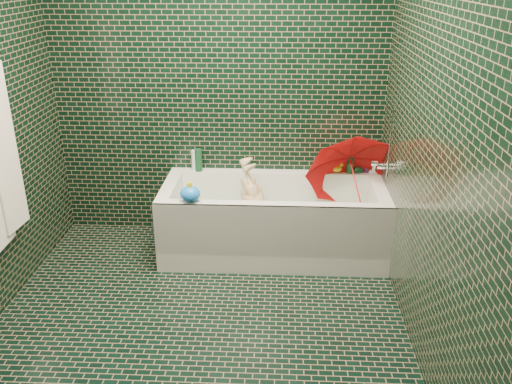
{
  "coord_description": "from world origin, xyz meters",
  "views": [
    {
      "loc": [
        0.5,
        -2.78,
        2.1
      ],
      "look_at": [
        0.32,
        0.82,
        0.58
      ],
      "focal_mm": 38.0,
      "sensor_mm": 36.0,
      "label": 1
    }
  ],
  "objects_px": {
    "child": "(260,214)",
    "umbrella": "(356,183)",
    "rubber_duck": "(337,168)",
    "bathtub": "(273,227)",
    "bath_toy": "(190,194)"
  },
  "relations": [
    {
      "from": "rubber_duck",
      "to": "umbrella",
      "type": "bearing_deg",
      "value": -69.11
    },
    {
      "from": "bathtub",
      "to": "child",
      "type": "relative_size",
      "value": 1.94
    },
    {
      "from": "child",
      "to": "rubber_duck",
      "type": "distance_m",
      "value": 0.74
    },
    {
      "from": "child",
      "to": "umbrella",
      "type": "height_order",
      "value": "umbrella"
    },
    {
      "from": "child",
      "to": "rubber_duck",
      "type": "height_order",
      "value": "rubber_duck"
    },
    {
      "from": "umbrella",
      "to": "bath_toy",
      "type": "bearing_deg",
      "value": -157.61
    },
    {
      "from": "rubber_duck",
      "to": "bath_toy",
      "type": "bearing_deg",
      "value": -151.51
    },
    {
      "from": "child",
      "to": "rubber_duck",
      "type": "relative_size",
      "value": 8.2
    },
    {
      "from": "rubber_duck",
      "to": "bath_toy",
      "type": "height_order",
      "value": "bath_toy"
    },
    {
      "from": "rubber_duck",
      "to": "child",
      "type": "bearing_deg",
      "value": -155.7
    },
    {
      "from": "bathtub",
      "to": "rubber_duck",
      "type": "height_order",
      "value": "rubber_duck"
    },
    {
      "from": "rubber_duck",
      "to": "bath_toy",
      "type": "xyz_separation_m",
      "value": [
        -1.09,
        -0.64,
        0.02
      ]
    },
    {
      "from": "child",
      "to": "bath_toy",
      "type": "height_order",
      "value": "bath_toy"
    },
    {
      "from": "bathtub",
      "to": "rubber_duck",
      "type": "bearing_deg",
      "value": 34.01
    },
    {
      "from": "bathtub",
      "to": "umbrella",
      "type": "relative_size",
      "value": 2.43
    }
  ]
}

